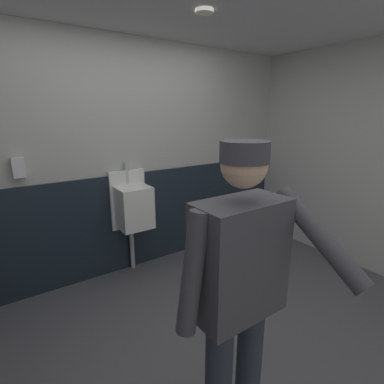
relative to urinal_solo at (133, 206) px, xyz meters
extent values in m
cube|color=#4C4C51|center=(0.01, -1.38, -0.80)|extent=(5.00, 3.67, 0.04)
cube|color=#B2B2AD|center=(0.01, 0.22, 0.47)|extent=(5.00, 0.12, 2.50)
cube|color=#B2B2AD|center=(2.27, -1.38, 0.47)|extent=(0.12, 3.67, 2.50)
cube|color=#19232D|center=(0.01, 0.14, -0.22)|extent=(4.40, 0.03, 1.11)
cylinder|color=white|center=(0.31, -0.84, 1.71)|extent=(0.14, 0.14, 0.03)
cube|color=white|center=(0.00, 0.13, 0.05)|extent=(0.40, 0.05, 0.65)
cube|color=white|center=(0.00, -0.04, 0.00)|extent=(0.34, 0.30, 0.45)
cylinder|color=#B7BABF|center=(0.00, 0.12, 0.34)|extent=(0.04, 0.04, 0.24)
cylinder|color=#B7BABF|center=(0.00, 0.09, -0.50)|extent=(0.05, 0.05, 0.55)
cylinder|color=#2D3342|center=(-0.37, -1.91, -0.38)|extent=(0.14, 0.14, 0.78)
cylinder|color=#2D3342|center=(-0.15, -1.91, -0.38)|extent=(0.14, 0.14, 0.78)
cube|color=#3F3F47|center=(-0.26, -1.91, 0.30)|extent=(0.46, 0.24, 0.58)
cylinder|color=#3F3F47|center=(-0.53, -1.91, 0.31)|extent=(0.17, 0.09, 0.56)
cylinder|color=#3F3F47|center=(0.01, -2.13, 0.43)|extent=(0.09, 0.50, 0.39)
sphere|color=#D8AD8C|center=(-0.26, -1.91, 0.75)|extent=(0.21, 0.21, 0.21)
cylinder|color=#3F3F47|center=(-0.26, -1.91, 0.81)|extent=(0.22, 0.22, 0.09)
cube|color=silver|center=(-0.99, 0.12, 0.51)|extent=(0.10, 0.07, 0.18)
camera|label=1|loc=(-1.16, -2.81, 0.97)|focal=27.19mm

